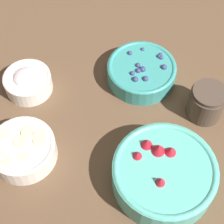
# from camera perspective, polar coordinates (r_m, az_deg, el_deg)

# --- Properties ---
(ground_plane) EXTENTS (4.00, 4.00, 0.00)m
(ground_plane) POSITION_cam_1_polar(r_m,az_deg,el_deg) (0.94, -5.36, -0.80)
(ground_plane) COLOR brown
(bowl_strawberries) EXTENTS (0.23, 0.23, 0.09)m
(bowl_strawberries) POSITION_cam_1_polar(r_m,az_deg,el_deg) (0.82, 7.92, -9.21)
(bowl_strawberries) COLOR #56B7A8
(bowl_strawberries) RESTS_ON ground_plane
(bowl_blueberries) EXTENTS (0.18, 0.18, 0.06)m
(bowl_blueberries) POSITION_cam_1_polar(r_m,az_deg,el_deg) (0.99, 4.53, 6.22)
(bowl_blueberries) COLOR teal
(bowl_blueberries) RESTS_ON ground_plane
(bowl_bananas) EXTENTS (0.15, 0.15, 0.06)m
(bowl_bananas) POSITION_cam_1_polar(r_m,az_deg,el_deg) (0.88, -13.43, -5.51)
(bowl_bananas) COLOR white
(bowl_bananas) RESTS_ON ground_plane
(bowl_cream) EXTENTS (0.12, 0.12, 0.06)m
(bowl_cream) POSITION_cam_1_polar(r_m,az_deg,el_deg) (0.99, -12.72, 4.63)
(bowl_cream) COLOR white
(bowl_cream) RESTS_ON ground_plane
(jar_chocolate) EXTENTS (0.09, 0.09, 0.09)m
(jar_chocolate) POSITION_cam_1_polar(r_m,az_deg,el_deg) (0.94, 14.17, 1.32)
(jar_chocolate) COLOR #4C3D33
(jar_chocolate) RESTS_ON ground_plane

